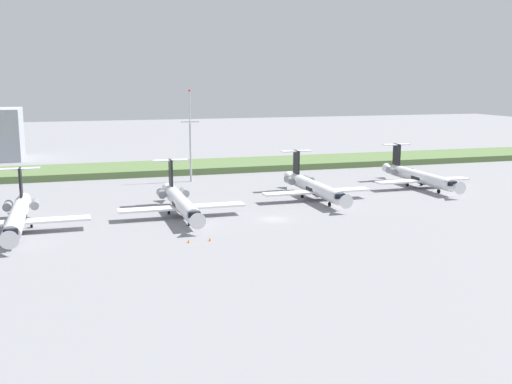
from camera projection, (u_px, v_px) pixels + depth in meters
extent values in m
plane|color=gray|center=(231.00, 190.00, 136.06)|extent=(500.00, 500.00, 0.00)
cube|color=#597542|center=(200.00, 166.00, 167.53)|extent=(320.00, 20.00, 1.68)
cylinder|color=white|center=(17.00, 217.00, 98.51)|extent=(2.70, 24.00, 2.70)
cone|color=white|center=(10.00, 237.00, 85.81)|extent=(2.70, 3.00, 2.70)
cone|color=white|center=(23.00, 201.00, 111.67)|extent=(2.30, 4.00, 2.29)
cube|color=black|center=(11.00, 231.00, 87.51)|extent=(2.03, 1.80, 0.90)
cylinder|color=black|center=(17.00, 218.00, 98.53)|extent=(2.76, 3.60, 2.76)
cube|color=white|center=(56.00, 220.00, 99.37)|extent=(11.00, 3.20, 0.36)
cube|color=black|center=(21.00, 182.00, 108.13)|extent=(0.36, 3.20, 5.20)
cube|color=white|center=(20.00, 169.00, 107.97)|extent=(6.80, 1.80, 0.24)
cylinder|color=gray|center=(8.00, 206.00, 106.47)|extent=(1.50, 3.40, 1.50)
cylinder|color=gray|center=(35.00, 204.00, 107.77)|extent=(1.50, 3.40, 1.50)
cylinder|color=gray|center=(14.00, 237.00, 91.77)|extent=(0.20, 0.20, 0.65)
cylinder|color=black|center=(15.00, 241.00, 91.87)|extent=(0.30, 0.90, 0.90)
cylinder|color=black|center=(7.00, 227.00, 100.58)|extent=(0.35, 0.90, 0.90)
cylinder|color=black|center=(32.00, 225.00, 101.67)|extent=(0.35, 0.90, 0.90)
cylinder|color=white|center=(181.00, 203.00, 109.81)|extent=(2.70, 24.00, 2.70)
cone|color=white|center=(196.00, 219.00, 97.11)|extent=(2.70, 3.00, 2.70)
cone|color=white|center=(169.00, 190.00, 122.97)|extent=(2.30, 4.00, 2.29)
cube|color=black|center=(194.00, 214.00, 98.81)|extent=(2.02, 1.80, 0.90)
cylinder|color=black|center=(181.00, 204.00, 109.83)|extent=(2.76, 3.60, 2.76)
cube|color=white|center=(149.00, 209.00, 107.28)|extent=(11.00, 3.20, 0.36)
cube|color=white|center=(214.00, 205.00, 110.67)|extent=(11.00, 3.20, 0.36)
cube|color=black|center=(171.00, 173.00, 119.43)|extent=(0.36, 3.20, 5.20)
cube|color=white|center=(170.00, 160.00, 119.28)|extent=(6.80, 1.80, 0.24)
cylinder|color=gray|center=(161.00, 194.00, 117.78)|extent=(1.50, 3.40, 1.50)
cylinder|color=gray|center=(184.00, 192.00, 119.07)|extent=(1.50, 3.40, 1.50)
cylinder|color=gray|center=(189.00, 220.00, 103.08)|extent=(0.20, 0.20, 0.65)
cylinder|color=black|center=(189.00, 223.00, 103.18)|extent=(0.30, 0.90, 0.90)
cylinder|color=black|center=(169.00, 212.00, 111.88)|extent=(0.35, 0.90, 0.90)
cylinder|color=black|center=(189.00, 210.00, 112.97)|extent=(0.35, 0.90, 0.90)
cylinder|color=white|center=(315.00, 188.00, 125.20)|extent=(2.70, 24.00, 2.70)
cone|color=white|center=(343.00, 200.00, 112.51)|extent=(2.70, 3.00, 2.70)
cone|color=white|center=(292.00, 178.00, 138.37)|extent=(2.29, 4.00, 2.29)
cube|color=black|center=(339.00, 196.00, 114.21)|extent=(2.03, 1.80, 0.90)
cylinder|color=black|center=(315.00, 189.00, 125.23)|extent=(2.76, 3.60, 2.76)
cube|color=white|center=(290.00, 193.00, 122.67)|extent=(11.00, 3.20, 0.36)
cube|color=white|center=(343.00, 190.00, 126.07)|extent=(11.00, 3.20, 0.36)
cube|color=black|center=(296.00, 162.00, 134.83)|extent=(0.36, 3.20, 5.20)
cube|color=white|center=(296.00, 151.00, 134.67)|extent=(6.80, 1.80, 0.24)
cylinder|color=gray|center=(289.00, 180.00, 133.17)|extent=(1.50, 3.40, 1.50)
cylinder|color=gray|center=(309.00, 179.00, 134.46)|extent=(1.50, 3.40, 1.50)
cylinder|color=gray|center=(330.00, 202.00, 118.47)|extent=(0.20, 0.20, 0.65)
cylinder|color=black|center=(330.00, 204.00, 118.57)|extent=(0.30, 0.90, 0.90)
cylinder|color=black|center=(302.00, 196.00, 127.28)|extent=(0.35, 0.90, 0.90)
cylinder|color=black|center=(319.00, 195.00, 128.37)|extent=(0.35, 0.90, 0.90)
cylinder|color=white|center=(420.00, 177.00, 138.95)|extent=(2.70, 24.00, 2.70)
cone|color=white|center=(456.00, 187.00, 126.25)|extent=(2.70, 3.00, 2.70)
cone|color=white|center=(390.00, 169.00, 152.11)|extent=(2.30, 4.00, 2.29)
cube|color=black|center=(451.00, 183.00, 127.95)|extent=(2.03, 1.80, 0.90)
cylinder|color=black|center=(420.00, 178.00, 138.98)|extent=(2.76, 3.60, 2.76)
cube|color=white|center=(400.00, 182.00, 136.42)|extent=(11.00, 3.20, 0.36)
cube|color=white|center=(445.00, 179.00, 139.82)|extent=(11.00, 3.20, 0.36)
cube|color=black|center=(397.00, 154.00, 148.57)|extent=(0.36, 3.20, 5.20)
cube|color=white|center=(396.00, 145.00, 148.42)|extent=(6.80, 1.80, 0.24)
cylinder|color=gray|center=(392.00, 171.00, 146.92)|extent=(1.50, 3.40, 1.50)
cylinder|color=gray|center=(408.00, 170.00, 148.21)|extent=(1.50, 3.40, 1.50)
cylinder|color=gray|center=(439.00, 189.00, 132.22)|extent=(0.20, 0.20, 0.65)
cylinder|color=black|center=(439.00, 191.00, 132.32)|extent=(0.30, 0.90, 0.90)
cylinder|color=black|center=(407.00, 184.00, 141.02)|extent=(0.35, 0.90, 0.90)
cylinder|color=black|center=(422.00, 184.00, 142.12)|extent=(0.35, 0.90, 0.90)
cylinder|color=#B2B2B7|center=(191.00, 153.00, 146.74)|extent=(0.50, 0.50, 14.07)
cylinder|color=#B2B2B7|center=(190.00, 108.00, 144.77)|extent=(0.28, 0.28, 7.58)
cube|color=#B2B2B7|center=(190.00, 122.00, 145.38)|extent=(4.40, 0.20, 0.20)
sphere|color=red|center=(189.00, 90.00, 144.03)|extent=(0.50, 0.50, 0.50)
cone|color=orange|center=(189.00, 241.00, 92.22)|extent=(0.44, 0.44, 0.55)
cone|color=orange|center=(210.00, 239.00, 93.27)|extent=(0.44, 0.44, 0.55)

